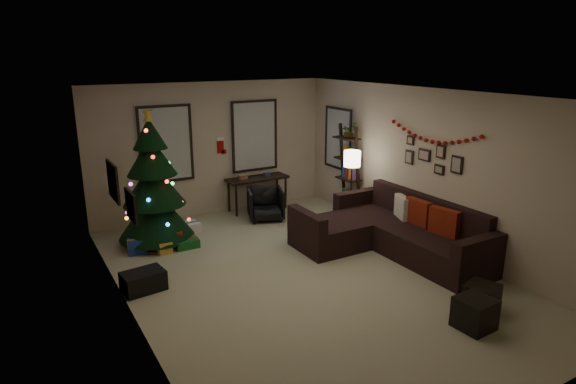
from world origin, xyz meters
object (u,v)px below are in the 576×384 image
object	(u,v)px
desk	(257,181)
desk_chair	(266,204)
christmas_tree	(154,188)
sofa	(391,233)
bookshelf	(349,173)

from	to	relation	value
desk	desk_chair	world-z (taller)	desk
desk_chair	christmas_tree	bearing A→B (deg)	-156.26
desk	desk_chair	size ratio (longest dim) A/B	2.05
sofa	desk_chair	bearing A→B (deg)	113.49
christmas_tree	desk	size ratio (longest dim) A/B	1.83
bookshelf	desk_chair	bearing A→B (deg)	157.58
christmas_tree	desk	bearing A→B (deg)	18.75
desk	desk_chair	xyz separation A→B (m)	(-0.15, -0.65, -0.31)
christmas_tree	desk_chair	xyz separation A→B (m)	(2.25, 0.16, -0.68)
sofa	bookshelf	xyz separation A→B (m)	(0.49, 1.84, 0.61)
christmas_tree	bookshelf	xyz separation A→B (m)	(3.82, -0.48, -0.09)
christmas_tree	desk_chair	bearing A→B (deg)	4.16
desk	bookshelf	bearing A→B (deg)	-42.34
sofa	bookshelf	size ratio (longest dim) A/B	1.60
christmas_tree	desk	xyz separation A→B (m)	(2.40, 0.81, -0.37)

